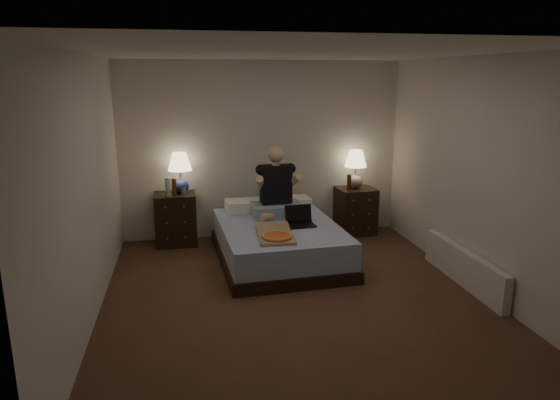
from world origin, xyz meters
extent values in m
cube|color=brown|center=(0.00, 0.00, 0.00)|extent=(4.00, 4.50, 0.00)
cube|color=white|center=(0.00, 0.00, 2.50)|extent=(4.00, 4.50, 0.00)
cube|color=silver|center=(0.00, 2.25, 1.25)|extent=(4.00, 0.00, 2.50)
cube|color=silver|center=(0.00, -2.25, 1.25)|extent=(4.00, 0.00, 2.50)
cube|color=silver|center=(-2.00, 0.00, 1.25)|extent=(0.00, 4.50, 2.50)
cube|color=silver|center=(2.00, 0.00, 1.25)|extent=(0.00, 4.50, 2.50)
cube|color=#566CAD|center=(0.03, 1.12, 0.24)|extent=(1.53, 1.98, 0.48)
cube|color=black|center=(-1.25, 2.05, 0.36)|extent=(0.56, 0.50, 0.72)
cube|color=black|center=(1.35, 2.03, 0.34)|extent=(0.56, 0.52, 0.68)
cylinder|color=silver|center=(-1.34, 1.93, 0.84)|extent=(0.07, 0.07, 0.25)
cylinder|color=#AFAFAA|center=(-1.13, 1.97, 0.77)|extent=(0.07, 0.07, 0.10)
cylinder|color=#55310C|center=(-1.25, 1.94, 0.83)|extent=(0.06, 0.06, 0.23)
cylinder|color=#571E0C|center=(1.21, 1.94, 0.80)|extent=(0.06, 0.06, 0.23)
cube|color=silver|center=(1.93, 0.01, 0.20)|extent=(0.10, 1.60, 0.40)
camera|label=1|loc=(-1.08, -4.75, 2.29)|focal=32.00mm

